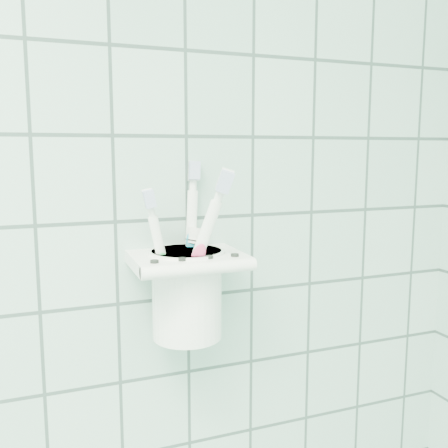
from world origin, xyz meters
The scene contains 6 objects.
holder_bracket centered at (0.65, 1.15, 1.31)m, with size 0.14×0.11×0.04m.
cup centered at (0.65, 1.16, 1.27)m, with size 0.10×0.10×0.11m.
toothbrush_pink centered at (0.64, 1.15, 1.31)m, with size 0.04×0.02×0.19m.
toothbrush_blue centered at (0.65, 1.17, 1.33)m, with size 0.03×0.04×0.22m.
toothbrush_orange centered at (0.63, 1.15, 1.33)m, with size 0.06×0.07×0.22m.
toothpaste_tube centered at (0.65, 1.17, 1.29)m, with size 0.05×0.03×0.14m.
Camera 1 is at (0.48, 0.57, 1.45)m, focal length 40.00 mm.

